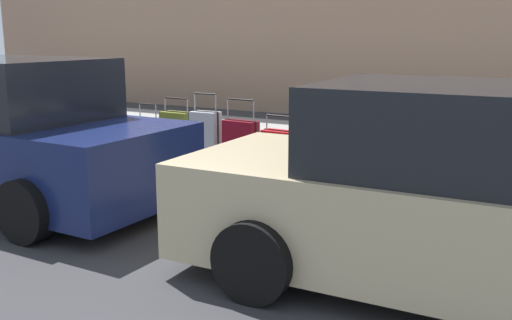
{
  "coord_description": "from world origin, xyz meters",
  "views": [
    {
      "loc": [
        -5.24,
        6.33,
        1.99
      ],
      "look_at": [
        -1.9,
        0.44,
        0.53
      ],
      "focal_mm": 41.13,
      "sensor_mm": 36.0,
      "label": 1
    }
  ],
  "objects_px": {
    "suitcase_navy_2": "(357,154)",
    "suitcase_black_3": "(315,151)",
    "suitcase_olive_0": "(439,171)",
    "suitcase_teal_8": "(149,138)",
    "fire_hydrant": "(106,129)",
    "suitcase_red_4": "(278,153)",
    "suitcase_maroon_5": "(241,145)",
    "suitcase_olive_7": "(177,136)",
    "parked_car_navy_1": "(7,136)",
    "parked_car_beige_0": "(481,201)",
    "suitcase_teal_1": "(395,168)",
    "suitcase_silver_6": "(206,139)",
    "bollard_post": "(66,123)"
  },
  "relations": [
    {
      "from": "suitcase_teal_8",
      "to": "fire_hydrant",
      "type": "relative_size",
      "value": 1.15
    },
    {
      "from": "suitcase_olive_0",
      "to": "fire_hydrant",
      "type": "height_order",
      "value": "suitcase_olive_0"
    },
    {
      "from": "suitcase_red_4",
      "to": "suitcase_olive_7",
      "type": "bearing_deg",
      "value": -1.18
    },
    {
      "from": "suitcase_olive_0",
      "to": "suitcase_black_3",
      "type": "relative_size",
      "value": 0.84
    },
    {
      "from": "suitcase_navy_2",
      "to": "suitcase_red_4",
      "type": "relative_size",
      "value": 1.31
    },
    {
      "from": "suitcase_navy_2",
      "to": "suitcase_black_3",
      "type": "height_order",
      "value": "suitcase_navy_2"
    },
    {
      "from": "suitcase_olive_0",
      "to": "parked_car_navy_1",
      "type": "xyz_separation_m",
      "value": [
        4.57,
        2.27,
        0.36
      ]
    },
    {
      "from": "suitcase_red_4",
      "to": "parked_car_beige_0",
      "type": "xyz_separation_m",
      "value": [
        -2.9,
        2.28,
        0.32
      ]
    },
    {
      "from": "bollard_post",
      "to": "suitcase_teal_8",
      "type": "bearing_deg",
      "value": -172.62
    },
    {
      "from": "suitcase_silver_6",
      "to": "parked_car_navy_1",
      "type": "relative_size",
      "value": 0.23
    },
    {
      "from": "suitcase_teal_8",
      "to": "fire_hydrant",
      "type": "bearing_deg",
      "value": 3.45
    },
    {
      "from": "suitcase_navy_2",
      "to": "suitcase_olive_7",
      "type": "xyz_separation_m",
      "value": [
        2.81,
        -0.04,
        -0.02
      ]
    },
    {
      "from": "suitcase_maroon_5",
      "to": "fire_hydrant",
      "type": "bearing_deg",
      "value": -0.2
    },
    {
      "from": "suitcase_red_4",
      "to": "suitcase_olive_7",
      "type": "distance_m",
      "value": 1.71
    },
    {
      "from": "suitcase_black_3",
      "to": "suitcase_red_4",
      "type": "xyz_separation_m",
      "value": [
        0.56,
        -0.04,
        -0.08
      ]
    },
    {
      "from": "suitcase_teal_8",
      "to": "parked_car_navy_1",
      "type": "height_order",
      "value": "parked_car_navy_1"
    },
    {
      "from": "suitcase_navy_2",
      "to": "parked_car_beige_0",
      "type": "distance_m",
      "value": 2.91
    },
    {
      "from": "suitcase_teal_1",
      "to": "suitcase_black_3",
      "type": "distance_m",
      "value": 1.05
    },
    {
      "from": "suitcase_silver_6",
      "to": "suitcase_teal_8",
      "type": "xyz_separation_m",
      "value": [
        1.11,
        -0.08,
        -0.1
      ]
    },
    {
      "from": "suitcase_olive_0",
      "to": "suitcase_teal_8",
      "type": "relative_size",
      "value": 1.07
    },
    {
      "from": "suitcase_maroon_5",
      "to": "parked_car_navy_1",
      "type": "xyz_separation_m",
      "value": [
        1.89,
        2.27,
        0.31
      ]
    },
    {
      "from": "suitcase_black_3",
      "to": "suitcase_maroon_5",
      "type": "xyz_separation_m",
      "value": [
        1.13,
        -0.03,
        -0.03
      ]
    },
    {
      "from": "suitcase_red_4",
      "to": "suitcase_olive_7",
      "type": "xyz_separation_m",
      "value": [
        1.71,
        -0.03,
        0.07
      ]
    },
    {
      "from": "suitcase_red_4",
      "to": "bollard_post",
      "type": "xyz_separation_m",
      "value": [
        3.79,
        0.15,
        0.13
      ]
    },
    {
      "from": "suitcase_olive_7",
      "to": "suitcase_navy_2",
      "type": "bearing_deg",
      "value": 179.13
    },
    {
      "from": "suitcase_olive_0",
      "to": "suitcase_maroon_5",
      "type": "relative_size",
      "value": 0.89
    },
    {
      "from": "bollard_post",
      "to": "suitcase_silver_6",
      "type": "bearing_deg",
      "value": -177.39
    },
    {
      "from": "suitcase_black_3",
      "to": "parked_car_beige_0",
      "type": "distance_m",
      "value": 3.26
    },
    {
      "from": "suitcase_teal_1",
      "to": "suitcase_red_4",
      "type": "distance_m",
      "value": 1.6
    },
    {
      "from": "suitcase_olive_7",
      "to": "suitcase_teal_8",
      "type": "height_order",
      "value": "suitcase_olive_7"
    },
    {
      "from": "suitcase_teal_8",
      "to": "parked_car_beige_0",
      "type": "relative_size",
      "value": 0.17
    },
    {
      "from": "suitcase_navy_2",
      "to": "suitcase_teal_8",
      "type": "height_order",
      "value": "suitcase_navy_2"
    },
    {
      "from": "suitcase_black_3",
      "to": "suitcase_olive_7",
      "type": "bearing_deg",
      "value": -1.94
    },
    {
      "from": "suitcase_navy_2",
      "to": "fire_hydrant",
      "type": "relative_size",
      "value": 1.48
    },
    {
      "from": "suitcase_navy_2",
      "to": "suitcase_olive_7",
      "type": "relative_size",
      "value": 1.11
    },
    {
      "from": "suitcase_black_3",
      "to": "suitcase_silver_6",
      "type": "relative_size",
      "value": 1.01
    },
    {
      "from": "bollard_post",
      "to": "suitcase_olive_0",
      "type": "bearing_deg",
      "value": -178.7
    },
    {
      "from": "parked_car_beige_0",
      "to": "suitcase_teal_8",
      "type": "bearing_deg",
      "value": -24.35
    },
    {
      "from": "suitcase_olive_7",
      "to": "bollard_post",
      "type": "height_order",
      "value": "suitcase_olive_7"
    },
    {
      "from": "parked_car_beige_0",
      "to": "suitcase_black_3",
      "type": "bearing_deg",
      "value": -43.71
    },
    {
      "from": "suitcase_maroon_5",
      "to": "suitcase_olive_7",
      "type": "distance_m",
      "value": 1.13
    },
    {
      "from": "suitcase_olive_0",
      "to": "fire_hydrant",
      "type": "xyz_separation_m",
      "value": [
        5.18,
        -0.02,
        0.08
      ]
    },
    {
      "from": "parked_car_navy_1",
      "to": "fire_hydrant",
      "type": "bearing_deg",
      "value": -75.0
    },
    {
      "from": "suitcase_teal_1",
      "to": "suitcase_navy_2",
      "type": "distance_m",
      "value": 0.51
    },
    {
      "from": "suitcase_silver_6",
      "to": "suitcase_olive_7",
      "type": "xyz_separation_m",
      "value": [
        0.56,
        -0.07,
        -0.02
      ]
    },
    {
      "from": "suitcase_red_4",
      "to": "suitcase_maroon_5",
      "type": "xyz_separation_m",
      "value": [
        0.58,
        0.01,
        0.05
      ]
    },
    {
      "from": "suitcase_black_3",
      "to": "parked_car_navy_1",
      "type": "distance_m",
      "value": 3.77
    },
    {
      "from": "suitcase_navy_2",
      "to": "suitcase_maroon_5",
      "type": "bearing_deg",
      "value": 0.12
    },
    {
      "from": "suitcase_maroon_5",
      "to": "parked_car_beige_0",
      "type": "xyz_separation_m",
      "value": [
        -3.48,
        2.27,
        0.27
      ]
    },
    {
      "from": "suitcase_olive_7",
      "to": "parked_car_beige_0",
      "type": "bearing_deg",
      "value": 153.28
    }
  ]
}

